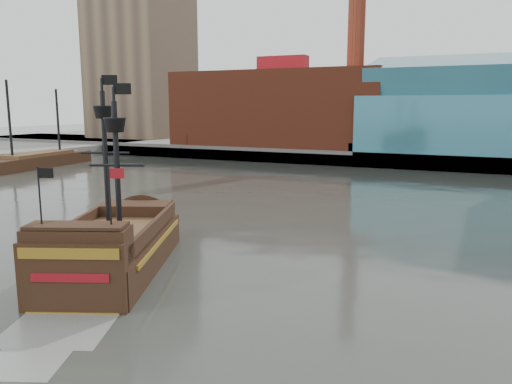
% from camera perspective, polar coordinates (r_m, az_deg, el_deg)
% --- Properties ---
extents(ground, '(400.00, 400.00, 0.00)m').
position_cam_1_polar(ground, '(28.99, -10.23, -11.25)').
color(ground, '#272A25').
rests_on(ground, ground).
extents(promenade_far, '(220.00, 60.00, 2.00)m').
position_cam_1_polar(promenade_far, '(115.48, 16.99, 4.75)').
color(promenade_far, slate).
rests_on(promenade_far, ground).
extents(seawall, '(220.00, 1.00, 2.60)m').
position_cam_1_polar(seawall, '(86.45, 14.25, 3.52)').
color(seawall, '#4C4C49').
rests_on(seawall, ground).
extents(skyline, '(149.00, 45.00, 62.00)m').
position_cam_1_polar(skyline, '(108.04, 19.92, 16.82)').
color(skyline, brown).
rests_on(skyline, promenade_far).
extents(pirate_ship, '(11.65, 18.26, 13.18)m').
position_cam_1_polar(pirate_ship, '(33.02, -15.94, -6.66)').
color(pirate_ship, black).
rests_on(pirate_ship, ground).
extents(docked_vessel, '(7.39, 22.55, 15.05)m').
position_cam_1_polar(docked_vessel, '(92.98, -23.63, 3.21)').
color(docked_vessel, black).
rests_on(docked_vessel, ground).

